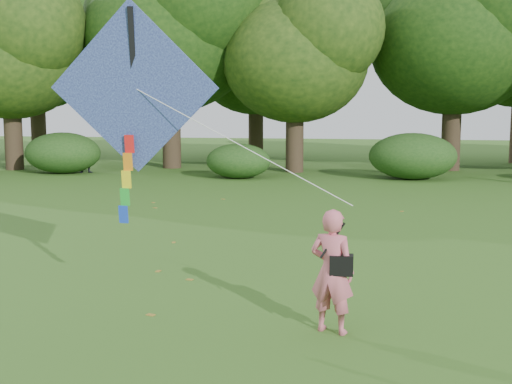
# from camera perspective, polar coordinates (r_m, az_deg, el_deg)

# --- Properties ---
(ground) EXTENTS (100.00, 100.00, 0.00)m
(ground) POSITION_cam_1_polar(r_m,az_deg,el_deg) (9.10, 2.79, -11.19)
(ground) COLOR #265114
(ground) RESTS_ON ground
(man_kite_flyer) EXTENTS (0.69, 0.56, 1.63)m
(man_kite_flyer) POSITION_cam_1_polar(r_m,az_deg,el_deg) (8.42, 6.78, -7.00)
(man_kite_flyer) COLOR #CB5F6F
(man_kite_flyer) RESTS_ON ground
(bystander_left) EXTENTS (0.91, 0.85, 1.50)m
(bystander_left) POSITION_cam_1_polar(r_m,az_deg,el_deg) (29.31, -14.75, 3.11)
(bystander_left) COLOR #282B35
(bystander_left) RESTS_ON ground
(crossbody_bag) EXTENTS (0.43, 0.20, 0.68)m
(crossbody_bag) POSITION_cam_1_polar(r_m,az_deg,el_deg) (8.36, 7.58, -6.36)
(crossbody_bag) COLOR black
(crossbody_bag) RESTS_ON ground
(flying_kite) EXTENTS (4.37, 1.05, 3.19)m
(flying_kite) POSITION_cam_1_polar(r_m,az_deg,el_deg) (9.42, -10.77, 8.81)
(flying_kite) COLOR #23539A
(flying_kite) RESTS_ON ground
(tree_line) EXTENTS (54.70, 15.30, 9.48)m
(tree_line) POSITION_cam_1_polar(r_m,az_deg,el_deg) (31.56, 10.88, 12.35)
(tree_line) COLOR #3A2D1E
(tree_line) RESTS_ON ground
(shrub_band) EXTENTS (39.15, 3.22, 1.88)m
(shrub_band) POSITION_cam_1_polar(r_m,az_deg,el_deg) (26.30, 5.68, 3.07)
(shrub_band) COLOR #264919
(shrub_band) RESTS_ON ground
(fallen_leaves) EXTENTS (11.18, 14.51, 0.01)m
(fallen_leaves) POSITION_cam_1_polar(r_m,az_deg,el_deg) (14.00, 0.88, -4.44)
(fallen_leaves) COLOR olive
(fallen_leaves) RESTS_ON ground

